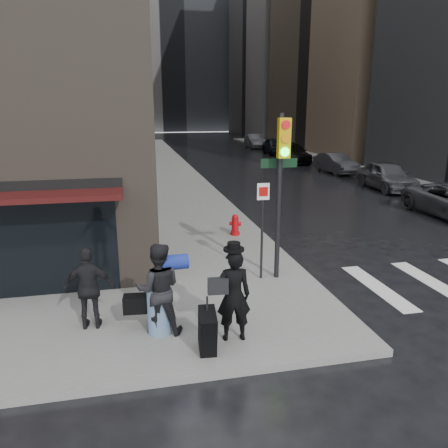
{
  "coord_description": "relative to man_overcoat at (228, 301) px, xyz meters",
  "views": [
    {
      "loc": [
        -2.64,
        -8.39,
        4.54
      ],
      "look_at": [
        -0.07,
        3.3,
        1.3
      ],
      "focal_mm": 35.0,
      "sensor_mm": 36.0,
      "label": 1
    }
  ],
  "objects": [
    {
      "name": "parked_car_2",
      "position": [
        12.48,
        20.76,
        -0.31
      ],
      "size": [
        1.73,
        4.24,
        1.37
      ],
      "primitive_type": "imported",
      "rotation": [
        0.0,
        0.0,
        0.07
      ],
      "color": "#39393E",
      "rests_on": "ground"
    },
    {
      "name": "sidewalk_right",
      "position": [
        14.45,
        28.04,
        -0.92
      ],
      "size": [
        3.0,
        50.0,
        0.15
      ],
      "primitive_type": "cube",
      "color": "slate",
      "rests_on": "ground"
    },
    {
      "name": "bldg_left_far",
      "position": [
        -12.05,
        63.04,
        12.01
      ],
      "size": [
        22.0,
        20.0,
        26.0
      ],
      "primitive_type": "cube",
      "color": "#56261D",
      "rests_on": "ground"
    },
    {
      "name": "man_greycoat",
      "position": [
        -2.59,
        1.15,
        0.02
      ],
      "size": [
        1.04,
        0.5,
        1.72
      ],
      "rotation": [
        0.0,
        0.0,
        3.06
      ],
      "color": "black",
      "rests_on": "ground"
    },
    {
      "name": "parked_car_1",
      "position": [
        12.41,
        14.37,
        -0.21
      ],
      "size": [
        2.21,
        4.74,
        1.57
      ],
      "primitive_type": "imported",
      "rotation": [
        0.0,
        0.0,
        -0.08
      ],
      "color": "#4E4E53",
      "rests_on": "ground"
    },
    {
      "name": "man_overcoat",
      "position": [
        0.0,
        0.0,
        0.0
      ],
      "size": [
        1.1,
        0.99,
        2.01
      ],
      "rotation": [
        0.0,
        0.0,
        3.06
      ],
      "color": "black",
      "rests_on": "ground"
    },
    {
      "name": "fire_hydrant",
      "position": [
        1.86,
        6.99,
        -0.51
      ],
      "size": [
        0.43,
        0.33,
        0.74
      ],
      "rotation": [
        0.0,
        0.0,
        -0.4
      ],
      "color": "#AC0A0E",
      "rests_on": "ground"
    },
    {
      "name": "traffic_light",
      "position": [
        1.95,
        2.84,
        1.89
      ],
      "size": [
        1.06,
        0.47,
        4.23
      ],
      "rotation": [
        0.0,
        0.0,
        -0.02
      ],
      "color": "black",
      "rests_on": "ground"
    },
    {
      "name": "bldg_right_far",
      "position": [
        26.95,
        59.04,
        11.51
      ],
      "size": [
        22.0,
        20.0,
        25.0
      ],
      "primitive_type": "cube",
      "color": "slate",
      "rests_on": "ground"
    },
    {
      "name": "sidewalk_left",
      "position": [
        0.95,
        28.04,
        -0.92
      ],
      "size": [
        4.0,
        50.0,
        0.15
      ],
      "primitive_type": "cube",
      "color": "slate",
      "rests_on": "ground"
    },
    {
      "name": "parked_car_3",
      "position": [
        11.74,
        27.15,
        -0.25
      ],
      "size": [
        2.42,
        5.26,
        1.49
      ],
      "primitive_type": "imported",
      "rotation": [
        0.0,
        0.0,
        -0.07
      ],
      "color": "black",
      "rests_on": "ground"
    },
    {
      "name": "bldg_distant",
      "position": [
        6.95,
        79.04,
        15.01
      ],
      "size": [
        40.0,
        12.0,
        32.0
      ],
      "primitive_type": "cube",
      "color": "slate",
      "rests_on": "ground"
    },
    {
      "name": "parked_car_5",
      "position": [
        12.21,
        39.94,
        -0.21
      ],
      "size": [
        2.06,
        4.85,
        1.56
      ],
      "primitive_type": "imported",
      "rotation": [
        0.0,
        0.0,
        -0.09
      ],
      "color": "#454549",
      "rests_on": "ground"
    },
    {
      "name": "parked_car_4",
      "position": [
        12.37,
        33.54,
        -0.22
      ],
      "size": [
        2.26,
        4.7,
        1.55
      ],
      "primitive_type": "imported",
      "rotation": [
        0.0,
        0.0,
        -0.1
      ],
      "color": "black",
      "rests_on": "ground"
    },
    {
      "name": "ground",
      "position": [
        0.95,
        1.04,
        -0.99
      ],
      "size": [
        140.0,
        140.0,
        0.0
      ],
      "primitive_type": "plane",
      "color": "black",
      "rests_on": "ground"
    },
    {
      "name": "man_jeans",
      "position": [
        -1.26,
        0.65,
        0.1
      ],
      "size": [
        1.32,
        0.81,
        1.87
      ],
      "rotation": [
        0.0,
        0.0,
        3.04
      ],
      "color": "black",
      "rests_on": "ground"
    }
  ]
}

